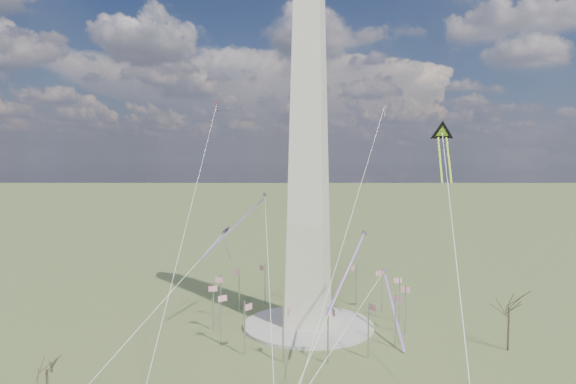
# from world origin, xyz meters

# --- Properties ---
(ground) EXTENTS (2000.00, 2000.00, 0.00)m
(ground) POSITION_xyz_m (0.00, 0.00, 0.00)
(ground) COLOR #4A5329
(ground) RESTS_ON ground
(plaza) EXTENTS (36.00, 36.00, 0.80)m
(plaza) POSITION_xyz_m (0.00, 0.00, 0.40)
(plaza) COLOR #A2A094
(plaza) RESTS_ON ground
(washington_monument) EXTENTS (15.56, 15.56, 100.00)m
(washington_monument) POSITION_xyz_m (0.00, 0.00, 47.95)
(washington_monument) COLOR #B5AD97
(washington_monument) RESTS_ON plaza
(flagpole_ring) EXTENTS (54.40, 54.40, 13.00)m
(flagpole_ring) POSITION_xyz_m (-0.00, -0.00, 7.27)
(flagpole_ring) COLOR #B3B4B9
(flagpole_ring) RESTS_ON ground
(tree_near) EXTENTS (9.22, 9.22, 16.14)m
(tree_near) POSITION_xyz_m (50.55, -4.76, 11.51)
(tree_near) COLOR #493A2C
(tree_near) RESTS_ON ground
(tree_far) EXTENTS (5.91, 5.91, 10.34)m
(tree_far) POSITION_xyz_m (-37.30, -57.03, 7.36)
(tree_far) COLOR #493A2C
(tree_far) RESTS_ON ground
(kite_delta_black) EXTENTS (7.23, 19.42, 16.13)m
(kite_delta_black) POSITION_xyz_m (34.83, 9.73, 52.58)
(kite_delta_black) COLOR black
(kite_delta_black) RESTS_ON ground
(kite_diamond_purple) EXTENTS (2.34, 3.38, 9.93)m
(kite_diamond_purple) POSITION_xyz_m (-25.36, 2.40, 24.40)
(kite_diamond_purple) COLOR #3E176B
(kite_diamond_purple) RESTS_ON ground
(kite_streamer_left) EXTENTS (6.63, 22.45, 15.64)m
(kite_streamer_left) POSITION_xyz_m (14.34, -16.89, 22.73)
(kite_streamer_left) COLOR #D8224B
(kite_streamer_left) RESTS_ON ground
(kite_streamer_mid) EXTENTS (12.44, 22.32, 16.75)m
(kite_streamer_mid) POSITION_xyz_m (-18.20, -0.99, 30.37)
(kite_streamer_mid) COLOR #D8224B
(kite_streamer_mid) RESTS_ON ground
(kite_streamer_right) EXTENTS (8.00, 22.33, 15.76)m
(kite_streamer_right) POSITION_xyz_m (22.17, 0.73, 9.80)
(kite_streamer_right) COLOR #D8224B
(kite_streamer_right) RESTS_ON ground
(kite_small_red) EXTENTS (1.32, 1.52, 4.11)m
(kite_small_red) POSITION_xyz_m (-42.67, 38.09, 66.10)
(kite_small_red) COLOR red
(kite_small_red) RESTS_ON ground
(kite_small_white) EXTENTS (1.31, 1.85, 3.85)m
(kite_small_white) POSITION_xyz_m (16.20, 47.16, 63.61)
(kite_small_white) COLOR white
(kite_small_white) RESTS_ON ground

